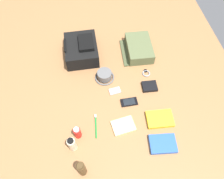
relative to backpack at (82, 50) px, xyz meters
The scene contains 15 objects.
ground_plane 0.45m from the backpack, 155.10° to the right, with size 2.64×2.02×0.02m, color #97673E.
backpack is the anchor object (origin of this frame).
toiletry_pouch 0.47m from the backpack, 94.48° to the right, with size 0.31×0.25×0.09m.
bucket_hat 0.30m from the backpack, 150.09° to the right, with size 0.15×0.15×0.07m.
cologne_bottle 0.94m from the backpack, behind, with size 0.05×0.05×0.16m.
lotion_bottle 0.78m from the backpack, behind, with size 0.05×0.05×0.14m.
sunscreen_spray 0.70m from the backpack, behind, with size 0.05×0.05×0.11m.
paperback_novel 0.96m from the backpack, 152.11° to the right, with size 0.14×0.18×0.03m.
travel_guidebook 0.82m from the backpack, 144.73° to the right, with size 0.14×0.19×0.03m.
cell_phone 0.59m from the backpack, 149.73° to the right, with size 0.07×0.12×0.01m.
media_player 0.45m from the backpack, 152.08° to the right, with size 0.06×0.09×0.01m.
wristwatch 0.55m from the backpack, 119.43° to the right, with size 0.07×0.06×0.01m.
toothbrush 0.64m from the backpack, behind, with size 0.17×0.03×0.02m.
wallet 0.62m from the backpack, 130.50° to the right, with size 0.09×0.11×0.02m, color black.
notepad 0.72m from the backpack, 162.15° to the right, with size 0.11×0.15×0.02m, color beige.
Camera 1 is at (-0.83, 0.13, 1.40)m, focal length 34.99 mm.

